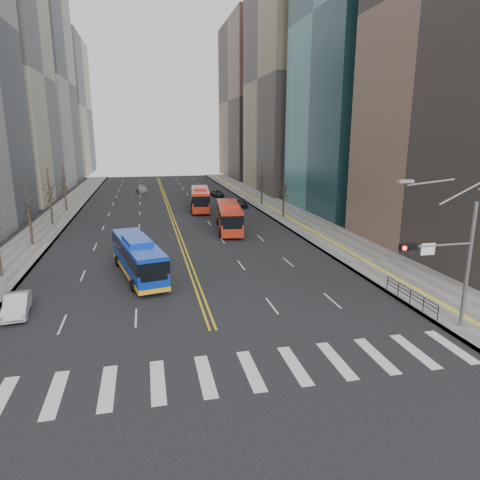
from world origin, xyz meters
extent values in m
plane|color=black|center=(0.00, 0.00, 0.00)|extent=(220.00, 220.00, 0.00)
cube|color=slate|center=(17.50, 45.00, 0.07)|extent=(7.00, 130.00, 0.15)
cube|color=slate|center=(-16.50, 45.00, 0.07)|extent=(5.00, 130.00, 0.15)
cube|color=silver|center=(-10.64, 0.00, 0.01)|extent=(0.70, 4.00, 0.01)
cube|color=silver|center=(-8.27, 0.00, 0.01)|extent=(0.70, 4.00, 0.01)
cube|color=silver|center=(-5.91, 0.00, 0.01)|extent=(0.70, 4.00, 0.01)
cube|color=silver|center=(-3.55, 0.00, 0.01)|extent=(0.70, 4.00, 0.01)
cube|color=silver|center=(-1.18, 0.00, 0.01)|extent=(0.70, 4.00, 0.01)
cube|color=silver|center=(1.18, 0.00, 0.01)|extent=(0.70, 4.00, 0.01)
cube|color=silver|center=(3.55, 0.00, 0.01)|extent=(0.70, 4.00, 0.01)
cube|color=silver|center=(5.91, 0.00, 0.01)|extent=(0.70, 4.00, 0.01)
cube|color=silver|center=(8.27, 0.00, 0.01)|extent=(0.70, 4.00, 0.01)
cube|color=silver|center=(10.64, 0.00, 0.01)|extent=(0.70, 4.00, 0.01)
cube|color=silver|center=(13.00, 0.00, 0.01)|extent=(0.70, 4.00, 0.01)
cube|color=gold|center=(-0.20, 55.00, 0.01)|extent=(0.15, 100.00, 0.01)
cube|color=gold|center=(0.20, 55.00, 0.01)|extent=(0.15, 100.00, 0.01)
cube|color=gray|center=(-30.00, 93.00, 24.00)|extent=(20.00, 26.00, 48.00)
cube|color=teal|center=(31.00, 44.00, 29.00)|extent=(20.00, 22.00, 58.00)
cube|color=gray|center=(30.00, 71.00, 23.00)|extent=(20.00, 26.00, 46.00)
cube|color=gray|center=(-29.00, 125.00, 20.00)|extent=(18.00, 30.00, 40.00)
cube|color=brown|center=(29.00, 103.00, 21.00)|extent=(18.00, 30.00, 42.00)
cylinder|color=gray|center=(15.20, 2.00, 4.00)|extent=(0.24, 0.24, 8.00)
cylinder|color=gray|center=(12.95, 2.00, 5.50)|extent=(4.50, 0.12, 0.12)
cube|color=black|center=(11.00, 2.00, 5.50)|extent=(1.10, 0.28, 0.38)
cylinder|color=#FF190C|center=(10.65, 1.84, 5.50)|extent=(0.24, 0.08, 0.24)
cylinder|color=black|center=(11.00, 1.84, 5.50)|extent=(0.24, 0.08, 0.24)
cylinder|color=black|center=(11.35, 1.84, 5.50)|extent=(0.24, 0.08, 0.24)
cube|color=white|center=(12.30, 2.00, 5.30)|extent=(0.90, 0.06, 0.70)
cube|color=#999993|center=(10.40, 2.00, 9.30)|extent=(0.90, 0.35, 0.18)
cube|color=black|center=(14.30, 6.00, 1.15)|extent=(0.04, 6.00, 0.04)
cylinder|color=black|center=(14.30, 3.00, 0.65)|extent=(0.06, 0.06, 1.00)
cylinder|color=black|center=(14.30, 4.50, 0.65)|extent=(0.06, 0.06, 1.00)
cylinder|color=black|center=(14.30, 6.00, 0.65)|extent=(0.06, 0.06, 1.00)
cylinder|color=black|center=(14.30, 7.50, 0.65)|extent=(0.06, 0.06, 1.00)
cylinder|color=black|center=(14.30, 9.00, 0.65)|extent=(0.06, 0.06, 1.00)
cylinder|color=#30261D|center=(-16.00, 30.00, 1.80)|extent=(0.28, 0.28, 3.60)
cylinder|color=#30261D|center=(-16.00, 41.00, 2.00)|extent=(0.28, 0.28, 4.00)
cylinder|color=#30261D|center=(-16.00, 52.00, 1.90)|extent=(0.28, 0.28, 3.80)
cylinder|color=#30261D|center=(16.00, 40.00, 1.75)|extent=(0.28, 0.28, 3.50)
cylinder|color=#30261D|center=(16.00, 52.00, 1.88)|extent=(0.28, 0.28, 3.75)
cube|color=#0B32AF|center=(-4.57, 16.89, 1.70)|extent=(4.76, 11.70, 2.71)
cube|color=black|center=(-4.57, 16.89, 2.24)|extent=(4.82, 11.74, 0.98)
cube|color=#0B32AF|center=(-4.57, 16.89, 3.16)|extent=(2.72, 4.32, 0.40)
cube|color=#FFAC0D|center=(-4.57, 16.89, 0.55)|extent=(4.82, 11.74, 0.35)
cylinder|color=black|center=(-4.96, 13.05, 0.50)|extent=(0.51, 1.04, 1.00)
cylinder|color=black|center=(-2.62, 13.56, 0.50)|extent=(0.51, 1.04, 1.00)
cylinder|color=black|center=(-6.51, 20.22, 0.50)|extent=(0.51, 1.04, 1.00)
cylinder|color=black|center=(-4.18, 20.72, 0.50)|extent=(0.51, 1.04, 1.00)
cube|color=red|center=(6.49, 32.83, 1.82)|extent=(3.95, 11.52, 2.93)
cube|color=black|center=(6.49, 32.83, 2.39)|extent=(4.02, 11.54, 1.05)
cube|color=red|center=(6.49, 32.83, 3.38)|extent=(2.53, 4.17, 0.40)
cylinder|color=black|center=(4.77, 29.41, 0.50)|extent=(0.42, 1.03, 1.00)
cylinder|color=black|center=(7.32, 29.09, 0.50)|extent=(0.42, 1.03, 1.00)
cylinder|color=black|center=(5.67, 36.57, 0.50)|extent=(0.42, 1.03, 1.00)
cylinder|color=black|center=(8.22, 36.25, 0.50)|extent=(0.42, 1.03, 1.00)
cube|color=red|center=(4.91, 48.96, 1.86)|extent=(3.83, 11.82, 3.03)
cube|color=black|center=(4.91, 48.96, 2.44)|extent=(3.89, 11.85, 1.08)
cube|color=red|center=(4.91, 48.96, 3.48)|extent=(2.52, 4.26, 0.40)
cylinder|color=black|center=(3.21, 45.40, 0.50)|extent=(0.40, 1.03, 1.00)
cylinder|color=black|center=(5.83, 45.13, 0.50)|extent=(0.40, 1.03, 1.00)
cylinder|color=black|center=(3.98, 52.79, 0.50)|extent=(0.40, 1.03, 1.00)
cylinder|color=black|center=(6.61, 52.52, 0.50)|extent=(0.40, 1.03, 1.00)
imported|color=silver|center=(-12.50, 10.32, 0.69)|extent=(2.01, 4.35, 1.38)
imported|color=black|center=(12.10, 50.37, 0.70)|extent=(2.08, 4.26, 1.40)
imported|color=gray|center=(-4.34, 72.74, 0.68)|extent=(2.63, 4.90, 1.35)
imported|color=black|center=(10.15, 63.77, 0.60)|extent=(2.41, 4.47, 1.19)
camera|label=1|loc=(-3.65, -19.15, 11.78)|focal=32.00mm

